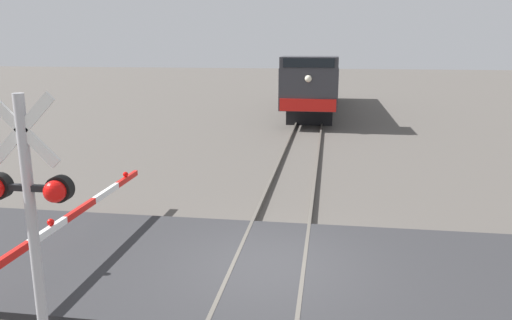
# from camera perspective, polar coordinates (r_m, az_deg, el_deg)

# --- Properties ---
(ground_plane) EXTENTS (160.00, 160.00, 0.00)m
(ground_plane) POSITION_cam_1_polar(r_m,az_deg,el_deg) (10.41, 1.43, -12.58)
(ground_plane) COLOR #514C47
(rail_track_left) EXTENTS (0.08, 80.00, 0.15)m
(rail_track_left) POSITION_cam_1_polar(r_m,az_deg,el_deg) (10.48, -2.55, -11.95)
(rail_track_left) COLOR #59544C
(rail_track_left) RESTS_ON ground_plane
(rail_track_right) EXTENTS (0.08, 80.00, 0.15)m
(rail_track_right) POSITION_cam_1_polar(r_m,az_deg,el_deg) (10.33, 5.48, -12.41)
(rail_track_right) COLOR #59544C
(rail_track_right) RESTS_ON ground_plane
(road_surface) EXTENTS (36.00, 4.94, 0.14)m
(road_surface) POSITION_cam_1_polar(r_m,az_deg,el_deg) (10.38, 1.43, -12.23)
(road_surface) COLOR #2D2D30
(road_surface) RESTS_ON ground_plane
(locomotive) EXTENTS (3.04, 16.60, 3.81)m
(locomotive) POSITION_cam_1_polar(r_m,az_deg,el_deg) (33.70, 6.60, 8.87)
(locomotive) COLOR black
(locomotive) RESTS_ON ground_plane
(crossing_signal) EXTENTS (1.18, 0.33, 3.97)m
(crossing_signal) POSITION_cam_1_polar(r_m,az_deg,el_deg) (7.02, -24.48, -5.21)
(crossing_signal) COLOR #ADADB2
(crossing_signal) RESTS_ON ground_plane
(crossing_gate) EXTENTS (0.36, 7.11, 1.22)m
(crossing_gate) POSITION_cam_1_polar(r_m,az_deg,el_deg) (9.78, -25.59, -10.75)
(crossing_gate) COLOR silver
(crossing_gate) RESTS_ON ground_plane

